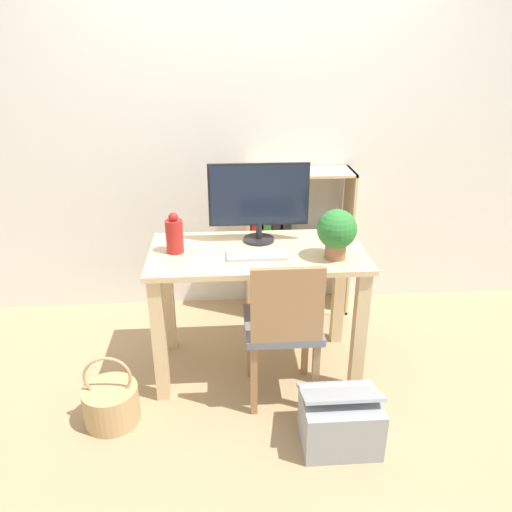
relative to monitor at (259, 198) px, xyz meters
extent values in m
plane|color=tan|center=(-0.02, -0.15, -1.03)|extent=(10.00, 10.00, 0.00)
cube|color=silver|center=(-0.02, 0.73, 0.27)|extent=(8.00, 0.05, 2.60)
cube|color=#D8BC8C|center=(-0.02, -0.15, -0.27)|extent=(1.20, 0.62, 0.03)
cube|color=#D8BC8C|center=(-0.56, -0.40, -0.66)|extent=(0.07, 0.07, 0.74)
cube|color=#D8BC8C|center=(0.52, -0.40, -0.66)|extent=(0.07, 0.07, 0.74)
cube|color=#D8BC8C|center=(-0.56, 0.11, -0.66)|extent=(0.07, 0.07, 0.74)
cube|color=#D8BC8C|center=(0.52, 0.11, -0.66)|extent=(0.07, 0.07, 0.74)
cylinder|color=#232326|center=(0.00, 0.00, -0.25)|extent=(0.18, 0.18, 0.02)
cylinder|color=#232326|center=(0.00, 0.00, -0.20)|extent=(0.04, 0.04, 0.09)
cube|color=#232326|center=(0.00, 0.00, 0.02)|extent=(0.57, 0.02, 0.36)
cube|color=#192338|center=(0.00, 0.00, 0.02)|extent=(0.54, 0.03, 0.33)
cube|color=#B2B2B7|center=(-0.03, -0.23, -0.25)|extent=(0.33, 0.14, 0.02)
cylinder|color=#B2231E|center=(-0.47, -0.13, -0.17)|extent=(0.10, 0.10, 0.18)
sphere|color=#B2231E|center=(-0.47, -0.13, -0.06)|extent=(0.05, 0.05, 0.05)
cylinder|color=#9E6647|center=(0.39, -0.28, -0.22)|extent=(0.11, 0.11, 0.08)
sphere|color=#2D7A33|center=(0.39, -0.28, -0.09)|extent=(0.21, 0.21, 0.21)
cube|color=slate|center=(0.10, -0.40, -0.59)|extent=(0.40, 0.40, 0.04)
cube|color=#9E754C|center=(0.10, -0.58, -0.37)|extent=(0.36, 0.03, 0.40)
cube|color=#9E754C|center=(-0.07, -0.56, -0.82)|extent=(0.04, 0.04, 0.43)
cube|color=#9E754C|center=(0.26, -0.56, -0.82)|extent=(0.04, 0.04, 0.43)
cube|color=#9E754C|center=(-0.07, -0.24, -0.82)|extent=(0.04, 0.04, 0.43)
cube|color=#9E754C|center=(0.26, -0.24, -0.82)|extent=(0.04, 0.04, 0.43)
cube|color=#D8BC8C|center=(-0.03, 0.56, -0.51)|extent=(0.02, 0.28, 1.04)
cube|color=#D8BC8C|center=(0.67, 0.56, -0.51)|extent=(0.02, 0.28, 1.04)
cube|color=#D8BC8C|center=(0.32, 0.56, -1.02)|extent=(0.72, 0.28, 0.02)
cube|color=#D8BC8C|center=(0.32, 0.56, 0.00)|extent=(0.72, 0.28, 0.02)
cube|color=#D8BC8C|center=(0.32, 0.56, -0.51)|extent=(0.69, 0.28, 0.02)
cube|color=black|center=(0.00, 0.56, -0.85)|extent=(0.04, 0.24, 0.32)
cube|color=navy|center=(0.06, 0.56, -0.86)|extent=(0.05, 0.24, 0.31)
cube|color=orange|center=(0.13, 0.56, -0.84)|extent=(0.05, 0.24, 0.34)
cube|color=red|center=(0.02, 0.56, -0.30)|extent=(0.07, 0.24, 0.40)
cube|color=#2D7F38|center=(0.09, 0.56, -0.35)|extent=(0.05, 0.24, 0.31)
cube|color=black|center=(0.15, 0.56, -0.35)|extent=(0.06, 0.24, 0.31)
cube|color=black|center=(0.23, 0.56, -0.30)|extent=(0.06, 0.24, 0.40)
cylinder|color=tan|center=(-0.81, -0.57, -0.93)|extent=(0.29, 0.29, 0.20)
torus|color=tan|center=(-0.81, -0.57, -0.76)|extent=(0.25, 0.02, 0.25)
cube|color=#999EA3|center=(0.34, -0.81, -0.90)|extent=(0.38, 0.28, 0.26)
cube|color=#999EA3|center=(0.34, -0.76, -0.76)|extent=(0.38, 0.28, 0.11)
camera|label=1|loc=(-0.20, -2.68, 0.83)|focal=35.00mm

